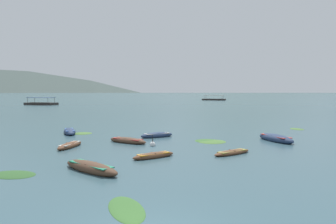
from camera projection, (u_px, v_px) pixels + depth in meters
The scene contains 21 objects.
ground_plane at pixel (167, 92), 1505.50m from camera, with size 6000.00×6000.00×0.00m, color #385660.
mountain_1 at pixel (63, 47), 1909.50m from camera, with size 2165.07×2165.07×539.10m, color #4C5B56.
mountain_2 at pixel (148, 74), 1930.28m from camera, with size 707.85×707.85×221.58m, color slate.
mountain_3 at pixel (229, 59), 2166.68m from camera, with size 1697.68×1697.68×455.73m, color #56665B.
rowboat_0 at pixel (68, 132), 31.58m from camera, with size 2.48×4.19×0.65m.
rowboat_1 at pixel (274, 138), 26.89m from camera, with size 2.57×4.41×0.73m.
rowboat_2 at pixel (126, 141), 25.97m from camera, with size 3.66×2.89×0.55m.
rowboat_3 at pixel (69, 145), 23.83m from camera, with size 1.46×3.43×0.47m.
rowboat_4 at pixel (152, 156), 20.11m from camera, with size 2.92×2.40×0.43m.
rowboat_5 at pixel (90, 168), 16.69m from camera, with size 3.87×3.55×0.62m.
rowboat_6 at pixel (156, 135), 29.17m from camera, with size 3.34×2.56×0.56m.
rowboat_8 at pixel (231, 152), 21.25m from camera, with size 3.07×2.53×0.35m.
ferry_0 at pixel (213, 99), 150.47m from camera, with size 11.43×7.23×2.54m.
ferry_1 at pixel (40, 103), 98.97m from camera, with size 10.73×6.95×2.54m.
mooring_buoy at pixel (151, 145), 24.43m from camera, with size 0.47×0.47×0.98m.
weed_patch_0 at pixel (295, 129), 35.38m from camera, with size 2.01×1.30×0.14m, color #477033.
weed_patch_1 at pixel (211, 142), 26.50m from camera, with size 2.43×2.33×0.14m, color #477033.
weed_patch_2 at pixel (125, 209), 11.30m from camera, with size 2.86×1.22×0.14m, color #38662D.
weed_patch_3 at pixel (207, 141), 26.88m from camera, with size 2.07×2.24×0.14m, color #38662D.
weed_patch_4 at pixel (81, 134), 31.64m from camera, with size 1.94×1.90×0.14m, color #477033.
weed_patch_5 at pixel (12, 175), 15.95m from camera, with size 1.64×2.41×0.14m, color #2D5628.
Camera 1 is at (0.64, -8.43, 4.21)m, focal length 33.81 mm.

